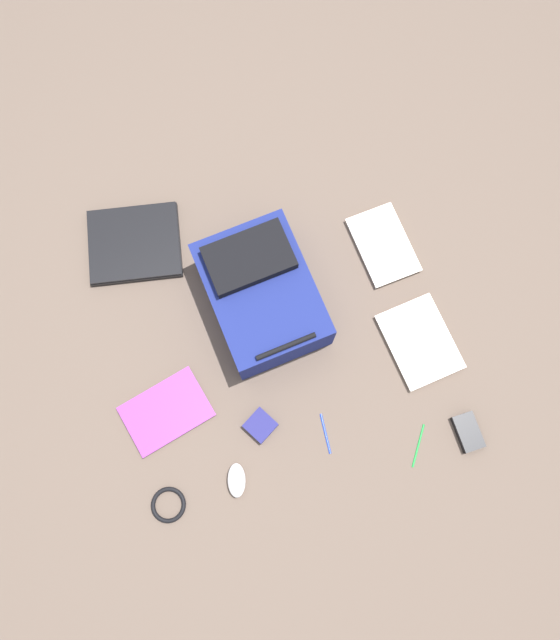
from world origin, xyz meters
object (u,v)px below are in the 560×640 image
(book_blue, at_px, (383,245))
(backpack, at_px, (261,293))
(cable_coil, at_px, (168,505))
(computer_mouse, at_px, (237,480))
(pen_blue, at_px, (418,446))
(power_brick, at_px, (468,432))
(earbud_pouch, at_px, (260,425))
(laptop, at_px, (134,244))
(book_red, at_px, (166,412))
(book_manual, at_px, (420,342))
(pen_black, at_px, (326,434))

(book_blue, bearing_deg, backpack, 10.72)
(backpack, relative_size, cable_coil, 4.36)
(cable_coil, bearing_deg, computer_mouse, -175.10)
(pen_blue, bearing_deg, book_blue, -96.98)
(power_brick, xyz_separation_m, pen_blue, (0.17, 0.00, -0.01))
(computer_mouse, xyz_separation_m, earbud_pouch, (-0.12, -0.15, -0.01))
(backpack, relative_size, earbud_pouch, 5.75)
(laptop, relative_size, earbud_pouch, 4.14)
(computer_mouse, distance_m, earbud_pouch, 0.19)
(backpack, xyz_separation_m, book_red, (0.39, 0.29, -0.09))
(book_manual, relative_size, power_brick, 2.54)
(book_red, height_order, computer_mouse, computer_mouse)
(computer_mouse, relative_size, pen_black, 0.81)
(book_red, bearing_deg, laptop, -91.36)
(computer_mouse, bearing_deg, power_brick, -171.39)
(book_blue, height_order, book_red, book_blue)
(backpack, height_order, book_red, backpack)
(computer_mouse, bearing_deg, pen_black, -155.65)
(book_blue, height_order, book_manual, same)
(laptop, bearing_deg, backpack, 141.07)
(laptop, relative_size, power_brick, 2.91)
(laptop, distance_m, computer_mouse, 0.88)
(laptop, height_order, earbud_pouch, laptop)
(earbud_pouch, bearing_deg, computer_mouse, 52.30)
(cable_coil, bearing_deg, pen_blue, 178.51)
(laptop, bearing_deg, computer_mouse, 100.37)
(pen_blue, xyz_separation_m, earbud_pouch, (0.48, -0.19, 0.01))
(backpack, bearing_deg, book_manual, 150.26)
(book_red, distance_m, computer_mouse, 0.32)
(book_red, bearing_deg, book_blue, -156.24)
(cable_coil, xyz_separation_m, pen_black, (-0.54, -0.09, -0.00))
(backpack, xyz_separation_m, cable_coil, (0.45, 0.58, -0.09))
(earbud_pouch, bearing_deg, cable_coil, 26.17)
(book_red, height_order, power_brick, power_brick)
(book_manual, distance_m, earbud_pouch, 0.60)
(book_blue, distance_m, earbud_pouch, 0.75)
(pen_black, relative_size, pen_blue, 0.91)
(backpack, bearing_deg, power_brick, 132.10)
(laptop, distance_m, earbud_pouch, 0.77)
(book_manual, bearing_deg, cable_coil, 18.17)
(cable_coil, distance_m, earbud_pouch, 0.38)
(backpack, relative_size, book_red, 1.56)
(book_manual, height_order, pen_black, book_manual)
(backpack, relative_size, power_brick, 4.04)
(book_blue, bearing_deg, book_manual, 93.23)
(pen_black, bearing_deg, book_blue, -122.51)
(pen_black, relative_size, earbud_pouch, 1.55)
(laptop, bearing_deg, book_red, 88.64)
(backpack, bearing_deg, pen_black, 100.73)
(computer_mouse, height_order, pen_blue, computer_mouse)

